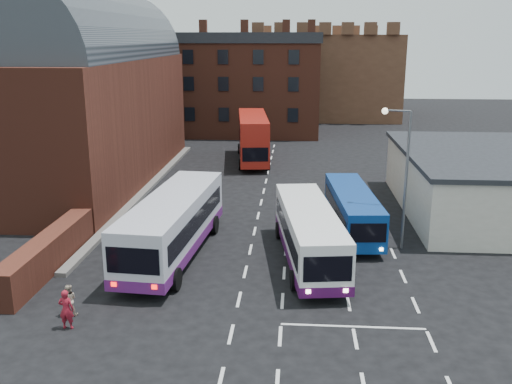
# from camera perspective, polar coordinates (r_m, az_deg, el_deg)

# --- Properties ---
(ground) EXTENTS (180.00, 180.00, 0.00)m
(ground) POSITION_cam_1_polar(r_m,az_deg,el_deg) (27.42, -1.54, -9.96)
(ground) COLOR black
(railway_station) EXTENTS (12.00, 28.00, 16.00)m
(railway_station) POSITION_cam_1_polar(r_m,az_deg,el_deg) (49.28, -17.58, 9.84)
(railway_station) COLOR #602B1E
(railway_station) RESTS_ON ground
(forecourt_wall) EXTENTS (1.20, 10.00, 1.80)m
(forecourt_wall) POSITION_cam_1_polar(r_m,az_deg,el_deg) (31.46, -20.09, -5.76)
(forecourt_wall) COLOR #602B1E
(forecourt_wall) RESTS_ON ground
(cream_building) EXTENTS (10.40, 16.40, 4.25)m
(cream_building) POSITION_cam_1_polar(r_m,az_deg,el_deg) (41.74, 21.43, 0.99)
(cream_building) COLOR beige
(cream_building) RESTS_ON ground
(brick_terrace) EXTENTS (22.00, 10.00, 11.00)m
(brick_terrace) POSITION_cam_1_polar(r_m,az_deg,el_deg) (71.46, -2.75, 10.26)
(brick_terrace) COLOR brown
(brick_terrace) RESTS_ON ground
(castle_keep) EXTENTS (22.00, 22.00, 12.00)m
(castle_keep) POSITION_cam_1_polar(r_m,az_deg,el_deg) (90.93, 6.48, 11.56)
(castle_keep) COLOR brown
(castle_keep) RESTS_ON ground
(bus_white_outbound) EXTENTS (3.84, 12.44, 3.34)m
(bus_white_outbound) POSITION_cam_1_polar(r_m,az_deg,el_deg) (31.41, -8.28, -2.91)
(bus_white_outbound) COLOR silver
(bus_white_outbound) RESTS_ON ground
(bus_white_inbound) EXTENTS (3.88, 11.05, 2.95)m
(bus_white_inbound) POSITION_cam_1_polar(r_m,az_deg,el_deg) (30.36, 5.32, -3.92)
(bus_white_inbound) COLOR white
(bus_white_inbound) RESTS_ON ground
(bus_blue) EXTENTS (3.01, 9.78, 2.63)m
(bus_blue) POSITION_cam_1_polar(r_m,az_deg,el_deg) (35.32, 9.64, -1.63)
(bus_blue) COLOR navy
(bus_blue) RESTS_ON ground
(bus_red_double) EXTENTS (3.82, 11.47, 4.50)m
(bus_red_double) POSITION_cam_1_polar(r_m,az_deg,el_deg) (54.86, -0.31, 5.49)
(bus_red_double) COLOR #A91E14
(bus_red_double) RESTS_ON ground
(street_lamp) EXTENTS (1.57, 0.62, 7.96)m
(street_lamp) POSITION_cam_1_polar(r_m,az_deg,el_deg) (32.48, 14.38, 2.54)
(street_lamp) COLOR slate
(street_lamp) RESTS_ON ground
(pedestrian_red) EXTENTS (0.63, 0.41, 1.72)m
(pedestrian_red) POSITION_cam_1_polar(r_m,az_deg,el_deg) (25.15, -18.44, -11.06)
(pedestrian_red) COLOR maroon
(pedestrian_red) RESTS_ON ground
(pedestrian_beige) EXTENTS (0.82, 0.72, 1.43)m
(pedestrian_beige) POSITION_cam_1_polar(r_m,az_deg,el_deg) (26.26, -18.23, -10.25)
(pedestrian_beige) COLOR #B5A48D
(pedestrian_beige) RESTS_ON ground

